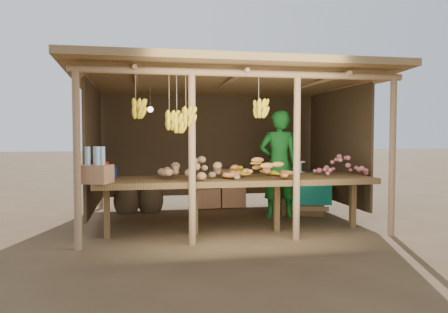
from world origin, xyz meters
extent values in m
plane|color=brown|center=(0.00, 0.00, 0.00)|extent=(60.00, 60.00, 0.00)
cylinder|color=#9D7651|center=(-2.10, -1.50, 1.10)|extent=(0.09, 0.09, 2.20)
cylinder|color=#9D7651|center=(2.10, -1.50, 1.10)|extent=(0.09, 0.09, 2.20)
cylinder|color=#9D7651|center=(-2.10, 1.50, 1.10)|extent=(0.09, 0.09, 2.20)
cylinder|color=#9D7651|center=(2.10, 1.50, 1.10)|extent=(0.09, 0.09, 2.20)
cylinder|color=#9D7651|center=(-0.70, -1.50, 1.10)|extent=(0.09, 0.09, 2.20)
cylinder|color=#9D7651|center=(0.70, -1.50, 1.10)|extent=(0.09, 0.09, 2.20)
cylinder|color=#9D7651|center=(0.00, -1.50, 2.20)|extent=(4.40, 0.09, 0.09)
cylinder|color=#9D7651|center=(0.00, 1.50, 2.20)|extent=(4.40, 0.09, 0.09)
cube|color=olive|center=(0.00, 0.00, 2.29)|extent=(4.70, 3.50, 0.28)
cube|color=#43321F|center=(0.00, 1.48, 1.21)|extent=(4.20, 0.04, 1.98)
cube|color=#43321F|center=(-2.08, 0.20, 1.21)|extent=(0.04, 2.40, 1.98)
cube|color=#43321F|center=(2.08, 0.20, 1.21)|extent=(0.04, 2.40, 1.98)
cube|color=brown|center=(0.00, -0.95, 0.76)|extent=(3.90, 1.05, 0.08)
cube|color=brown|center=(-1.80, -0.95, 0.36)|extent=(0.08, 0.08, 0.72)
cube|color=brown|center=(-0.60, -0.95, 0.36)|extent=(0.08, 0.08, 0.72)
cube|color=brown|center=(0.60, -0.95, 0.36)|extent=(0.08, 0.08, 0.72)
cube|color=brown|center=(1.80, -0.95, 0.36)|extent=(0.08, 0.08, 0.72)
cylinder|color=navy|center=(-1.90, -0.62, 0.88)|extent=(0.45, 0.45, 0.16)
cube|color=#A16B48|center=(-1.90, -1.33, 0.92)|extent=(0.45, 0.41, 0.23)
imported|color=#186C22|center=(0.96, 0.07, 0.91)|extent=(0.71, 0.51, 1.82)
cube|color=brown|center=(1.47, 0.34, 0.33)|extent=(0.85, 0.77, 0.67)
cube|color=#0B7F6C|center=(1.47, 0.34, 0.70)|extent=(0.95, 0.87, 0.07)
cube|color=#A16B48|center=(0.40, 1.20, 0.20)|extent=(0.47, 0.38, 0.36)
cube|color=#A16B48|center=(0.40, 1.20, 0.57)|extent=(0.47, 0.38, 0.36)
cube|color=#A16B48|center=(-0.10, 1.20, 0.20)|extent=(0.47, 0.38, 0.36)
ellipsoid|color=#43321F|center=(-1.60, 0.96, 0.27)|extent=(0.47, 0.47, 0.63)
ellipsoid|color=#43321F|center=(-1.17, 0.96, 0.27)|extent=(0.47, 0.47, 0.63)
camera|label=1|loc=(-1.34, -7.01, 1.42)|focal=35.00mm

